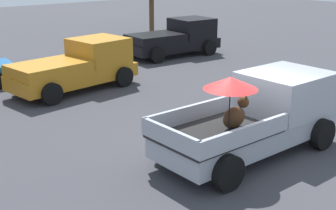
{
  "coord_description": "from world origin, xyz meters",
  "views": [
    {
      "loc": [
        -8.27,
        -6.92,
        4.69
      ],
      "look_at": [
        -1.14,
        1.73,
        1.1
      ],
      "focal_mm": 49.0,
      "sensor_mm": 36.0,
      "label": 1
    }
  ],
  "objects": [
    {
      "name": "ground_plane",
      "position": [
        0.0,
        0.0,
        0.0
      ],
      "size": [
        80.0,
        80.0,
        0.0
      ],
      "primitive_type": "plane",
      "color": "#38383D"
    },
    {
      "name": "pickup_truck_main",
      "position": [
        0.45,
        -0.01,
        0.97
      ],
      "size": [
        5.05,
        2.25,
        2.2
      ],
      "rotation": [
        0.0,
        0.0,
        -0.0
      ],
      "color": "black",
      "rests_on": "ground"
    },
    {
      "name": "pickup_truck_red",
      "position": [
        -0.26,
        8.05,
        0.87
      ],
      "size": [
        4.99,
        2.63,
        1.8
      ],
      "rotation": [
        0.0,
        0.0,
        0.12
      ],
      "color": "black",
      "rests_on": "ground"
    },
    {
      "name": "pickup_truck_far",
      "position": [
        6.63,
        10.5,
        0.87
      ],
      "size": [
        4.9,
        2.4,
        1.8
      ],
      "rotation": [
        0.0,
        0.0,
        -0.06
      ],
      "color": "black",
      "rests_on": "ground"
    }
  ]
}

